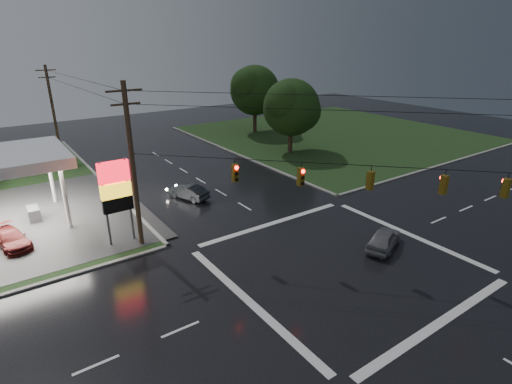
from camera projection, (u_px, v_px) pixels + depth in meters
ground at (339, 262)px, 25.41m from camera, size 120.00×120.00×0.00m
grass_ne at (335, 134)px, 59.16m from camera, size 36.00×36.00×0.08m
pylon_sign at (116, 189)px, 26.40m from camera, size 2.00×0.35×6.00m
utility_pole_nw at (133, 165)px, 25.55m from camera, size 2.20×0.32×11.00m
utility_pole_n at (53, 109)px, 47.45m from camera, size 2.20×0.32×10.50m
traffic_signals at (348, 165)px, 23.07m from camera, size 26.87×26.87×1.47m
tree_ne_near at (292, 108)px, 47.78m from camera, size 7.99×6.80×8.98m
tree_ne_far at (256, 90)px, 58.34m from camera, size 8.46×7.20×9.80m
car_north at (188, 192)px, 35.26m from camera, size 2.65×4.11×1.28m
car_crossing at (384, 239)px, 26.95m from camera, size 4.22×2.96×1.33m
car_pump at (11, 239)px, 27.09m from camera, size 2.52×4.38×1.20m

